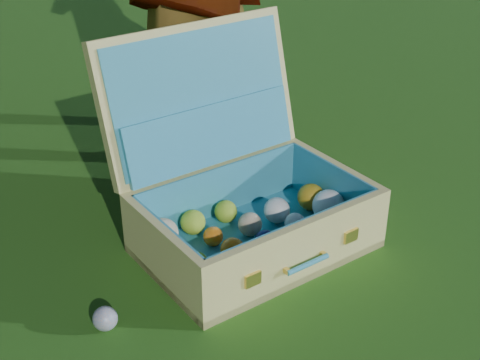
# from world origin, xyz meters

# --- Properties ---
(ground) EXTENTS (60.00, 60.00, 0.00)m
(ground) POSITION_xyz_m (0.00, 0.00, 0.00)
(ground) COLOR #215114
(ground) RESTS_ON ground
(stray_ball) EXTENTS (0.06, 0.06, 0.06)m
(stray_ball) POSITION_xyz_m (-0.48, -0.05, 0.03)
(stray_ball) COLOR #477BB8
(stray_ball) RESTS_ON ground
(suitcase) EXTENTS (0.63, 0.59, 0.57)m
(suitcase) POSITION_xyz_m (0.00, 0.13, 0.16)
(suitcase) COLOR #DACC75
(suitcase) RESTS_ON ground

